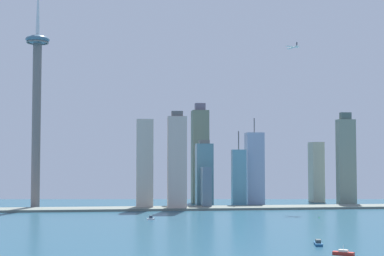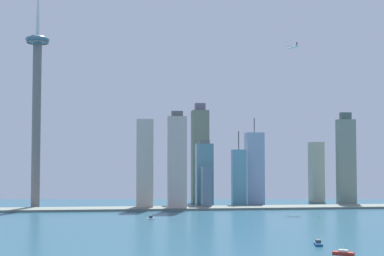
{
  "view_description": "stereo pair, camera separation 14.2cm",
  "coord_description": "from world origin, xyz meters",
  "px_view_note": "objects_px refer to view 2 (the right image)",
  "views": [
    {
      "loc": [
        -135.95,
        -319.37,
        68.91
      ],
      "look_at": [
        -44.47,
        472.39,
        112.55
      ],
      "focal_mm": 53.86,
      "sensor_mm": 36.0,
      "label": 1
    },
    {
      "loc": [
        -135.8,
        -319.38,
        68.91
      ],
      "look_at": [
        -44.47,
        472.39,
        112.55
      ],
      "focal_mm": 53.86,
      "sensor_mm": 36.0,
      "label": 2
    }
  ],
  "objects_px": {
    "skyscraper_9": "(145,164)",
    "boat_3": "(343,253)",
    "observation_tower": "(37,91)",
    "skyscraper_6": "(177,162)",
    "skyscraper_0": "(204,174)",
    "channel_buoy_0": "(319,217)",
    "skyscraper_1": "(316,172)",
    "boat_1": "(318,243)",
    "airplane": "(293,47)",
    "skyscraper_8": "(239,177)",
    "skyscraper_2": "(206,187)",
    "skyscraper_5": "(255,168)",
    "skyscraper_3": "(346,160)",
    "skyscraper_10": "(200,155)",
    "boat_5": "(151,218)",
    "skyscraper_4": "(174,177)"
  },
  "relations": [
    {
      "from": "skyscraper_3",
      "to": "skyscraper_9",
      "type": "relative_size",
      "value": 1.14
    },
    {
      "from": "observation_tower",
      "to": "skyscraper_3",
      "type": "xyz_separation_m",
      "value": [
        466.3,
        30.21,
        -98.57
      ]
    },
    {
      "from": "boat_3",
      "to": "airplane",
      "type": "bearing_deg",
      "value": -66.15
    },
    {
      "from": "skyscraper_0",
      "to": "skyscraper_9",
      "type": "height_order",
      "value": "skyscraper_9"
    },
    {
      "from": "skyscraper_2",
      "to": "channel_buoy_0",
      "type": "relative_size",
      "value": 34.95
    },
    {
      "from": "skyscraper_6",
      "to": "boat_1",
      "type": "height_order",
      "value": "skyscraper_6"
    },
    {
      "from": "skyscraper_1",
      "to": "skyscraper_8",
      "type": "bearing_deg",
      "value": -157.71
    },
    {
      "from": "boat_1",
      "to": "boat_5",
      "type": "height_order",
      "value": "boat_5"
    },
    {
      "from": "boat_1",
      "to": "channel_buoy_0",
      "type": "height_order",
      "value": "boat_1"
    },
    {
      "from": "boat_5",
      "to": "airplane",
      "type": "relative_size",
      "value": 0.38
    },
    {
      "from": "skyscraper_0",
      "to": "boat_5",
      "type": "bearing_deg",
      "value": -114.88
    },
    {
      "from": "skyscraper_2",
      "to": "skyscraper_8",
      "type": "bearing_deg",
      "value": 34.36
    },
    {
      "from": "skyscraper_0",
      "to": "skyscraper_2",
      "type": "height_order",
      "value": "skyscraper_0"
    },
    {
      "from": "skyscraper_9",
      "to": "skyscraper_10",
      "type": "xyz_separation_m",
      "value": [
        91.15,
        101.48,
        13.05
      ]
    },
    {
      "from": "skyscraper_9",
      "to": "skyscraper_10",
      "type": "height_order",
      "value": "skyscraper_10"
    },
    {
      "from": "skyscraper_0",
      "to": "skyscraper_3",
      "type": "relative_size",
      "value": 0.69
    },
    {
      "from": "skyscraper_5",
      "to": "channel_buoy_0",
      "type": "relative_size",
      "value": 80.14
    },
    {
      "from": "skyscraper_10",
      "to": "airplane",
      "type": "relative_size",
      "value": 6.74
    },
    {
      "from": "boat_3",
      "to": "skyscraper_6",
      "type": "bearing_deg",
      "value": -41.59
    },
    {
      "from": "skyscraper_3",
      "to": "skyscraper_1",
      "type": "bearing_deg",
      "value": 122.12
    },
    {
      "from": "skyscraper_9",
      "to": "channel_buoy_0",
      "type": "relative_size",
      "value": 75.35
    },
    {
      "from": "skyscraper_0",
      "to": "skyscraper_2",
      "type": "distance_m",
      "value": 39.04
    },
    {
      "from": "observation_tower",
      "to": "skyscraper_6",
      "type": "xyz_separation_m",
      "value": [
        196.02,
        -42.98,
        -100.76
      ]
    },
    {
      "from": "boat_3",
      "to": "skyscraper_5",
      "type": "bearing_deg",
      "value": -59.31
    },
    {
      "from": "skyscraper_4",
      "to": "skyscraper_10",
      "type": "relative_size",
      "value": 0.58
    },
    {
      "from": "channel_buoy_0",
      "to": "airplane",
      "type": "xyz_separation_m",
      "value": [
        17.83,
        160.48,
        233.94
      ]
    },
    {
      "from": "observation_tower",
      "to": "skyscraper_4",
      "type": "distance_m",
      "value": 235.12
    },
    {
      "from": "airplane",
      "to": "skyscraper_3",
      "type": "bearing_deg",
      "value": -88.27
    },
    {
      "from": "skyscraper_2",
      "to": "skyscraper_8",
      "type": "height_order",
      "value": "skyscraper_8"
    },
    {
      "from": "skyscraper_1",
      "to": "skyscraper_9",
      "type": "height_order",
      "value": "skyscraper_9"
    },
    {
      "from": "skyscraper_8",
      "to": "skyscraper_10",
      "type": "bearing_deg",
      "value": 133.01
    },
    {
      "from": "skyscraper_3",
      "to": "airplane",
      "type": "bearing_deg",
      "value": -156.48
    },
    {
      "from": "boat_1",
      "to": "airplane",
      "type": "relative_size",
      "value": 0.74
    },
    {
      "from": "skyscraper_0",
      "to": "airplane",
      "type": "xyz_separation_m",
      "value": [
        127.9,
        -30.72,
        187.53
      ]
    },
    {
      "from": "observation_tower",
      "to": "skyscraper_1",
      "type": "distance_m",
      "value": 457.87
    },
    {
      "from": "skyscraper_2",
      "to": "skyscraper_3",
      "type": "distance_m",
      "value": 233.92
    },
    {
      "from": "skyscraper_8",
      "to": "skyscraper_9",
      "type": "bearing_deg",
      "value": -162.01
    },
    {
      "from": "skyscraper_1",
      "to": "skyscraper_6",
      "type": "relative_size",
      "value": 0.72
    },
    {
      "from": "skyscraper_0",
      "to": "channel_buoy_0",
      "type": "xyz_separation_m",
      "value": [
        110.07,
        -191.2,
        -46.41
      ]
    },
    {
      "from": "skyscraper_1",
      "to": "airplane",
      "type": "relative_size",
      "value": 4.13
    },
    {
      "from": "skyscraper_9",
      "to": "boat_3",
      "type": "distance_m",
      "value": 428.39
    },
    {
      "from": "skyscraper_3",
      "to": "skyscraper_10",
      "type": "bearing_deg",
      "value": 168.06
    },
    {
      "from": "skyscraper_0",
      "to": "skyscraper_1",
      "type": "bearing_deg",
      "value": 17.42
    },
    {
      "from": "skyscraper_4",
      "to": "skyscraper_2",
      "type": "bearing_deg",
      "value": -45.33
    },
    {
      "from": "observation_tower",
      "to": "skyscraper_0",
      "type": "bearing_deg",
      "value": 4.51
    },
    {
      "from": "skyscraper_9",
      "to": "skyscraper_0",
      "type": "bearing_deg",
      "value": 25.7
    },
    {
      "from": "channel_buoy_0",
      "to": "skyscraper_5",
      "type": "bearing_deg",
      "value": 97.38
    },
    {
      "from": "skyscraper_8",
      "to": "skyscraper_2",
      "type": "bearing_deg",
      "value": -145.64
    },
    {
      "from": "skyscraper_8",
      "to": "boat_3",
      "type": "relative_size",
      "value": 7.5
    },
    {
      "from": "skyscraper_0",
      "to": "skyscraper_10",
      "type": "distance_m",
      "value": 64.79
    }
  ]
}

